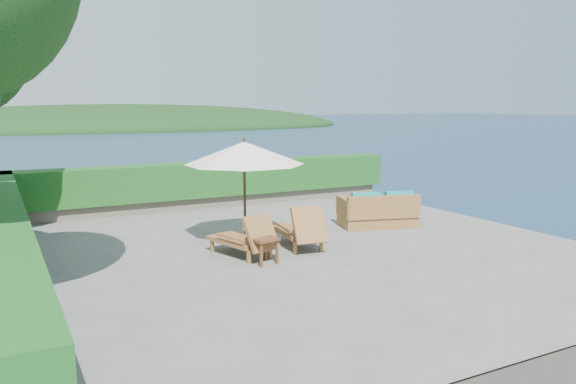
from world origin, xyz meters
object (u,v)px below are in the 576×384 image
lounge_right (300,229)px  side_table (263,242)px  lounge_left (245,238)px  wicker_loveseat (378,213)px  patio_umbrella (244,154)px

lounge_right → side_table: 1.42m
lounge_left → wicker_loveseat: size_ratio=0.82×
patio_umbrella → wicker_loveseat: bearing=-0.4°
patio_umbrella → side_table: size_ratio=6.00×
patio_umbrella → lounge_left: patio_umbrella is taller
patio_umbrella → lounge_right: 2.04m
lounge_left → lounge_right: bearing=-11.2°
patio_umbrella → lounge_left: bearing=-113.8°
lounge_left → side_table: bearing=-95.2°
lounge_right → wicker_loveseat: 2.94m
patio_umbrella → side_table: patio_umbrella is taller
patio_umbrella → wicker_loveseat: (3.65, -0.02, -1.63)m
lounge_left → wicker_loveseat: (4.12, 1.04, -0.02)m
lounge_left → side_table: size_ratio=2.99×
lounge_left → wicker_loveseat: 4.25m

